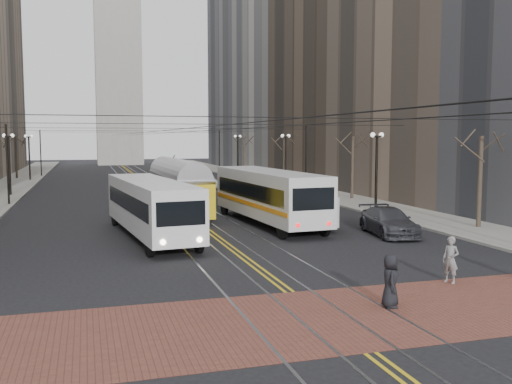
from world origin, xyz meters
TOP-DOWN VIEW (x-y plane):
  - ground at (0.00, 0.00)m, footprint 260.00×260.00m
  - sidewalk_left at (-15.00, 45.00)m, footprint 5.00×140.00m
  - sidewalk_right at (15.00, 45.00)m, footprint 5.00×140.00m
  - crosswalk_band at (0.00, -4.00)m, footprint 25.00×6.00m
  - streetcar_rails at (0.00, 45.00)m, footprint 4.80×130.00m
  - centre_lines at (0.00, 45.00)m, footprint 0.42×130.00m
  - building_right_mid at (25.50, 46.00)m, footprint 16.00×20.00m
  - building_right_midfar at (27.50, 66.00)m, footprint 20.00×20.00m
  - building_right_far at (25.50, 86.00)m, footprint 16.00×20.00m
  - lamp_posts at (-0.00, 28.75)m, footprint 27.60×57.20m
  - street_trees at (0.00, 35.25)m, footprint 31.68×53.28m
  - trolley_wires at (0.00, 34.83)m, footprint 25.96×120.00m
  - transit_bus at (-3.50, 11.76)m, footprint 3.97×12.87m
  - streetcar at (-0.50, 21.33)m, footprint 2.72×13.08m
  - rear_bus at (4.20, 14.56)m, footprint 3.67×13.22m
  - cargo_van at (6.27, 12.29)m, footprint 2.28×4.91m
  - sedan_grey at (9.54, 25.45)m, footprint 2.05×4.46m
  - sedan_silver at (5.44, 40.75)m, footprint 1.98×4.90m
  - sedan_parked at (9.50, 8.76)m, footprint 2.91×5.57m
  - pedestrian_a at (2.50, -3.60)m, footprint 0.82×0.99m
  - pedestrian_b at (6.27, -1.50)m, footprint 0.65×0.76m

SIDE VIEW (x-z plane):
  - ground at x=0.00m, z-range 0.00..0.00m
  - streetcar_rails at x=0.00m, z-range 0.00..0.01m
  - crosswalk_band at x=0.00m, z-range 0.00..0.01m
  - centre_lines at x=0.00m, z-range 0.01..0.01m
  - sidewalk_left at x=-15.00m, z-range 0.00..0.15m
  - sidewalk_right at x=15.00m, z-range 0.00..0.15m
  - sedan_grey at x=9.54m, z-range 0.00..1.48m
  - sedan_parked at x=9.50m, z-range 0.00..1.54m
  - sedan_silver at x=5.44m, z-range 0.00..1.58m
  - pedestrian_a at x=2.50m, z-range 0.01..1.74m
  - pedestrian_b at x=6.27m, z-range 0.01..1.79m
  - cargo_van at x=6.27m, z-range 0.00..2.10m
  - streetcar at x=-0.50m, z-range 0.00..3.07m
  - transit_bus at x=-3.50m, z-range 0.00..3.17m
  - rear_bus at x=4.20m, z-range 0.00..3.41m
  - street_trees at x=0.00m, z-range 0.00..5.60m
  - lamp_posts at x=0.00m, z-range 0.00..5.60m
  - trolley_wires at x=0.00m, z-range 0.47..7.07m
  - building_right_mid at x=25.50m, z-range 0.00..34.00m
  - building_right_far at x=25.50m, z-range 0.00..40.00m
  - building_right_midfar at x=27.50m, z-range 0.00..52.00m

